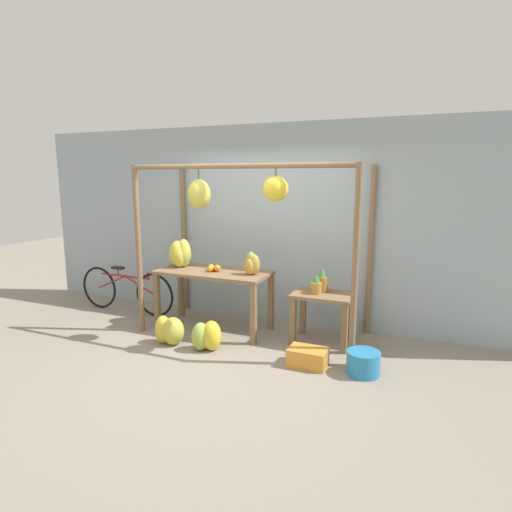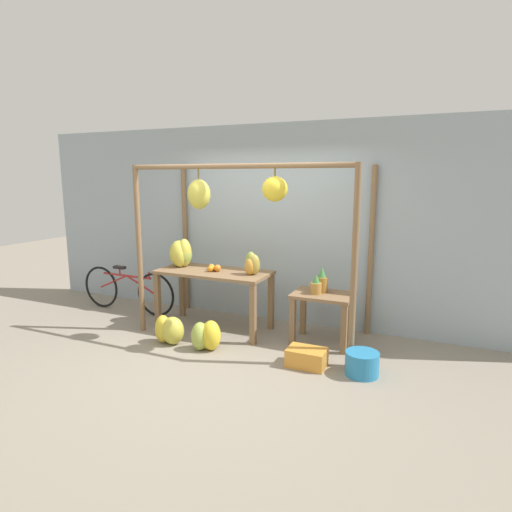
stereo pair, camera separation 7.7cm
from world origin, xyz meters
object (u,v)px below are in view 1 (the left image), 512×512
object	(u,v)px
banana_pile_on_table	(181,254)
banana_pile_ground_left	(169,330)
banana_pile_ground_right	(207,336)
fruit_crate_white	(308,357)
parked_bicycle	(126,290)
papaya_pile	(252,265)
pineapple_cluster	(320,283)
blue_bucket	(363,363)
orange_pile	(213,268)

from	to	relation	value
banana_pile_on_table	banana_pile_ground_left	distance (m)	1.16
banana_pile_ground_right	fruit_crate_white	xyz separation A→B (m)	(1.25, 0.05, -0.07)
parked_bicycle	papaya_pile	bearing A→B (deg)	-3.54
pineapple_cluster	papaya_pile	size ratio (longest dim) A/B	1.08
blue_bucket	papaya_pile	distance (m)	1.86
pineapple_cluster	banana_pile_ground_left	distance (m)	1.97
banana_pile_ground_left	fruit_crate_white	xyz separation A→B (m)	(1.78, 0.07, -0.08)
orange_pile	pineapple_cluster	size ratio (longest dim) A/B	0.69
banana_pile_on_table	orange_pile	distance (m)	0.58
banana_pile_ground_right	papaya_pile	world-z (taller)	papaya_pile
pineapple_cluster	banana_pile_ground_right	xyz separation A→B (m)	(-1.17, -0.78, -0.60)
parked_bicycle	pineapple_cluster	bearing A→B (deg)	-0.55
banana_pile_on_table	banana_pile_ground_left	bearing A→B (deg)	-68.91
pineapple_cluster	orange_pile	bearing A→B (deg)	-175.53
orange_pile	blue_bucket	size ratio (longest dim) A/B	0.63
banana_pile_on_table	banana_pile_ground_left	size ratio (longest dim) A/B	0.92
banana_pile_ground_left	banana_pile_ground_right	world-z (taller)	banana_pile_ground_right
orange_pile	banana_pile_ground_left	size ratio (longest dim) A/B	0.50
banana_pile_ground_right	orange_pile	bearing A→B (deg)	111.78
fruit_crate_white	parked_bicycle	bearing A→B (deg)	166.27
banana_pile_on_table	blue_bucket	size ratio (longest dim) A/B	1.16
banana_pile_on_table	parked_bicycle	world-z (taller)	banana_pile_on_table
banana_pile_on_table	parked_bicycle	xyz separation A→B (m)	(-1.06, 0.07, -0.65)
banana_pile_on_table	fruit_crate_white	xyz separation A→B (m)	(2.07, -0.69, -0.90)
orange_pile	blue_bucket	world-z (taller)	orange_pile
banana_pile_ground_left	orange_pile	bearing A→B (deg)	69.43
banana_pile_ground_left	blue_bucket	bearing A→B (deg)	2.37
pineapple_cluster	blue_bucket	distance (m)	1.17
pineapple_cluster	papaya_pile	xyz separation A→B (m)	(-0.88, -0.11, 0.18)
banana_pile_ground_left	papaya_pile	xyz separation A→B (m)	(0.82, 0.70, 0.78)
papaya_pile	orange_pile	bearing A→B (deg)	-179.31
papaya_pile	banana_pile_ground_right	bearing A→B (deg)	-113.49
pineapple_cluster	banana_pile_ground_right	size ratio (longest dim) A/B	0.79
parked_bicycle	blue_bucket	bearing A→B (deg)	-11.17
fruit_crate_white	blue_bucket	distance (m)	0.60
banana_pile_ground_left	parked_bicycle	bearing A→B (deg)	148.36
banana_pile_on_table	fruit_crate_white	bearing A→B (deg)	-18.49
pineapple_cluster	banana_pile_ground_right	world-z (taller)	pineapple_cluster
blue_bucket	papaya_pile	xyz separation A→B (m)	(-1.55, 0.60, 0.83)
banana_pile_ground_left	papaya_pile	distance (m)	1.33
banana_pile_ground_right	blue_bucket	distance (m)	1.85
banana_pile_ground_right	blue_bucket	world-z (taller)	banana_pile_ground_right
papaya_pile	fruit_crate_white	bearing A→B (deg)	-33.51
banana_pile_on_table	pineapple_cluster	bearing A→B (deg)	1.26
fruit_crate_white	papaya_pile	bearing A→B (deg)	146.49
banana_pile_ground_right	parked_bicycle	world-z (taller)	parked_bicycle
pineapple_cluster	blue_bucket	size ratio (longest dim) A/B	0.91
banana_pile_ground_right	parked_bicycle	size ratio (longest dim) A/B	0.23
orange_pile	papaya_pile	bearing A→B (deg)	0.69
banana_pile_ground_left	parked_bicycle	distance (m)	1.60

